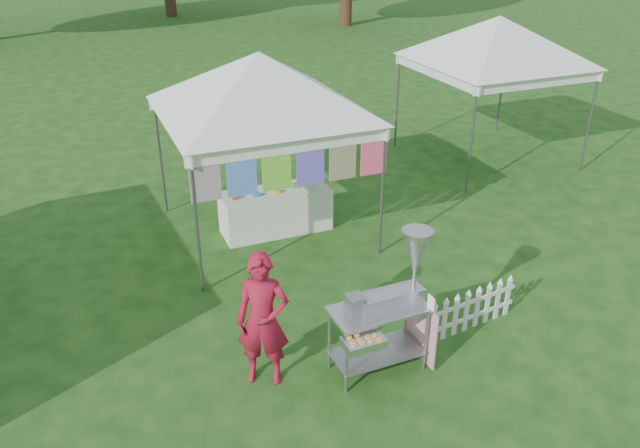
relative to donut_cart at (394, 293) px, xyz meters
name	(u,v)px	position (x,y,z in m)	size (l,w,h in m)	color
ground	(355,351)	(-0.28, 0.39, -1.02)	(120.00, 120.00, 0.00)	#183F12
canopy_main	(259,53)	(-0.28, 3.89, 1.97)	(4.24, 4.24, 3.45)	#59595E
canopy_right	(500,16)	(5.22, 5.39, 1.97)	(4.24, 4.24, 3.45)	#59595E
donut_cart	(394,293)	(0.00, 0.00, 0.00)	(1.24, 0.86, 1.73)	gray
vendor	(263,320)	(-1.45, 0.34, -0.20)	(0.60, 0.39, 1.64)	maroon
picket_fence	(472,310)	(1.30, 0.24, -0.73)	(1.43, 0.20, 0.56)	silver
display_table	(276,211)	(-0.11, 3.86, -0.66)	(1.80, 0.70, 0.72)	white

